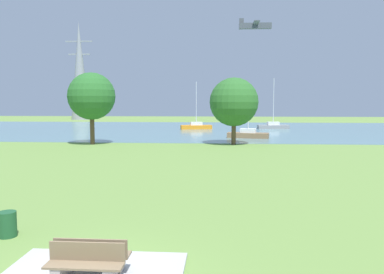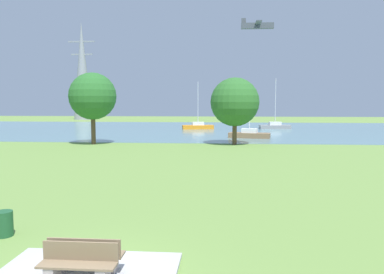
% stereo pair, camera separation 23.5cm
% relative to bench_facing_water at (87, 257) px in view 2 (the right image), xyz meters
% --- Properties ---
extents(ground_plane, '(160.00, 160.00, 0.00)m').
position_rel_bench_facing_water_xyz_m(ground_plane, '(0.00, 21.73, -0.47)').
color(ground_plane, olive).
extents(bench_facing_water, '(1.80, 0.48, 0.89)m').
position_rel_bench_facing_water_xyz_m(bench_facing_water, '(0.00, 0.00, 0.00)').
color(bench_facing_water, '#A1948F').
rests_on(bench_facing_water, concrete_pad).
extents(bench_facing_inland, '(1.80, 0.48, 0.89)m').
position_rel_bench_facing_water_xyz_m(bench_facing_inland, '(0.00, -0.54, 0.00)').
color(bench_facing_inland, '#A1948F').
rests_on(bench_facing_inland, concrete_pad).
extents(litter_bin, '(0.56, 0.56, 0.80)m').
position_rel_bench_facing_water_xyz_m(litter_bin, '(-3.59, 2.45, -0.07)').
color(litter_bin, '#1E512D').
rests_on(litter_bin, ground).
extents(water_surface, '(140.00, 40.00, 0.02)m').
position_rel_bench_facing_water_xyz_m(water_surface, '(0.00, 49.73, -0.46)').
color(water_surface, slate).
rests_on(water_surface, ground).
extents(sailboat_orange, '(5.01, 2.51, 7.33)m').
position_rel_bench_facing_water_xyz_m(sailboat_orange, '(-0.56, 50.12, -0.00)').
color(sailboat_orange, orange).
rests_on(sailboat_orange, water_surface).
extents(sailboat_brown, '(5.00, 2.43, 6.44)m').
position_rel_bench_facing_water_xyz_m(sailboat_brown, '(6.43, 36.06, -0.01)').
color(sailboat_brown, brown).
rests_on(sailboat_brown, water_surface).
extents(sailboat_gray, '(4.93, 1.99, 7.91)m').
position_rel_bench_facing_water_xyz_m(sailboat_gray, '(11.47, 51.41, 0.01)').
color(sailboat_gray, gray).
rests_on(sailboat_gray, water_surface).
extents(tree_mid_shore, '(4.68, 4.68, 7.15)m').
position_rel_bench_facing_water_xyz_m(tree_mid_shore, '(-9.63, 28.20, 4.32)').
color(tree_mid_shore, brown).
rests_on(tree_mid_shore, ground).
extents(tree_west_far, '(4.82, 4.82, 6.64)m').
position_rel_bench_facing_water_xyz_m(tree_west_far, '(4.47, 29.01, 3.75)').
color(tree_west_far, brown).
rests_on(tree_west_far, ground).
extents(electricity_pylon, '(6.40, 4.40, 23.12)m').
position_rel_bench_facing_water_xyz_m(electricity_pylon, '(-30.21, 80.14, 11.10)').
color(electricity_pylon, gray).
rests_on(electricity_pylon, ground).
extents(light_aircraft, '(6.40, 8.40, 2.10)m').
position_rel_bench_facing_water_xyz_m(light_aircraft, '(9.97, 68.91, 18.86)').
color(light_aircraft, '#4C5156').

